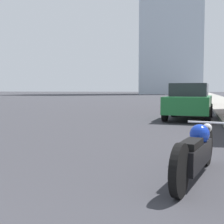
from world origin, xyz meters
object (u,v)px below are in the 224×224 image
at_px(parked_car_black, 195,96).
at_px(parked_car_white, 197,92).
at_px(motorcycle, 196,152).
at_px(parked_car_green, 189,101).
at_px(parked_car_yellow, 197,94).

xyz_separation_m(parked_car_black, parked_car_white, (0.07, 22.52, 0.13)).
relative_size(motorcycle, parked_car_black, 0.54).
height_order(parked_car_green, parked_car_white, parked_car_white).
bearing_deg(parked_car_white, parked_car_black, -93.56).
xyz_separation_m(parked_car_green, parked_car_white, (0.16, 35.11, 0.11)).
xyz_separation_m(motorcycle, parked_car_black, (-0.29, 22.06, 0.40)).
relative_size(motorcycle, parked_car_green, 0.58).
relative_size(parked_car_green, parked_car_black, 0.94).
bearing_deg(parked_car_yellow, parked_car_black, -92.33).
bearing_deg(parked_car_green, parked_car_black, 93.09).
xyz_separation_m(parked_car_green, parked_car_black, (0.09, 12.59, -0.02)).
distance_m(motorcycle, parked_car_green, 9.49).
bearing_deg(parked_car_yellow, parked_car_white, 88.34).
height_order(parked_car_black, parked_car_white, parked_car_white).
bearing_deg(parked_car_white, parked_car_green, -93.65).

